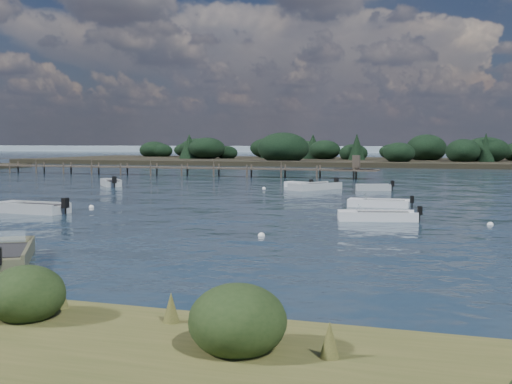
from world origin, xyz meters
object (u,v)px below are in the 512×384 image
(jetty, at_px, (154,167))
(tender_far_grey, at_px, (111,184))
(dinghy_extra_a, at_px, (315,188))
(tender_far_white, at_px, (299,186))
(dinghy_mid_white_a, at_px, (377,218))
(dinghy_mid_white_b, at_px, (378,205))
(dinghy_near_olive, at_px, (6,257))
(dinghy_mid_grey, at_px, (31,210))
(tender_far_grey_b, at_px, (373,189))

(jetty, bearing_deg, tender_far_grey, -74.49)
(dinghy_extra_a, height_order, tender_far_white, dinghy_extra_a)
(tender_far_grey, distance_m, jetty, 19.93)
(dinghy_extra_a, distance_m, tender_far_grey, 19.75)
(dinghy_mid_white_a, bearing_deg, dinghy_extra_a, 111.52)
(tender_far_grey, distance_m, dinghy_mid_white_b, 29.52)
(dinghy_near_olive, xyz_separation_m, dinghy_mid_grey, (-9.21, 13.41, 0.01))
(dinghy_extra_a, height_order, dinghy_mid_grey, dinghy_mid_grey)
(dinghy_near_olive, distance_m, dinghy_mid_grey, 16.26)
(dinghy_extra_a, height_order, dinghy_mid_white_a, dinghy_extra_a)
(dinghy_mid_white_b, height_order, jetty, jetty)
(dinghy_mid_grey, distance_m, dinghy_mid_white_a, 20.28)
(dinghy_near_olive, distance_m, dinghy_mid_white_a, 19.48)
(tender_far_grey, relative_size, dinghy_mid_white_a, 0.82)
(tender_far_white, bearing_deg, tender_far_grey, -168.25)
(dinghy_extra_a, relative_size, dinghy_mid_grey, 1.06)
(tender_far_grey, relative_size, tender_far_grey_b, 1.12)
(dinghy_mid_white_b, distance_m, dinghy_mid_grey, 21.69)
(dinghy_extra_a, bearing_deg, tender_far_grey_b, 5.51)
(dinghy_extra_a, height_order, jetty, jetty)
(tender_far_grey, height_order, tender_far_grey_b, tender_far_grey)
(dinghy_mid_white_a, relative_size, jetty, 0.07)
(dinghy_mid_grey, height_order, jetty, jetty)
(dinghy_near_olive, relative_size, tender_far_grey_b, 1.42)
(dinghy_mid_white_b, bearing_deg, tender_far_grey, 156.19)
(jetty, bearing_deg, tender_far_grey_b, -29.69)
(dinghy_mid_grey, relative_size, dinghy_mid_white_a, 1.09)
(tender_far_white, height_order, tender_far_grey_b, tender_far_grey_b)
(dinghy_mid_grey, xyz_separation_m, jetty, (-13.11, 41.16, 0.82))
(dinghy_mid_white_b, distance_m, dinghy_mid_white_a, 7.36)
(dinghy_near_olive, xyz_separation_m, dinghy_extra_a, (2.70, 36.93, 0.01))
(dinghy_mid_grey, bearing_deg, dinghy_mid_white_a, 7.79)
(tender_far_grey_b, bearing_deg, jetty, 150.31)
(dinghy_extra_a, bearing_deg, dinghy_mid_white_a, -68.48)
(dinghy_mid_grey, bearing_deg, dinghy_extra_a, 63.15)
(dinghy_extra_a, relative_size, tender_far_grey, 1.40)
(tender_far_white, relative_size, dinghy_mid_white_a, 0.66)
(dinghy_mid_white_b, distance_m, tender_far_white, 18.18)
(dinghy_near_olive, bearing_deg, jetty, 112.24)
(dinghy_extra_a, bearing_deg, dinghy_mid_white_b, -61.48)
(tender_far_white, bearing_deg, jetty, 145.95)
(dinghy_extra_a, xyz_separation_m, tender_far_grey_b, (5.07, 0.49, -0.00))
(dinghy_mid_white_b, relative_size, tender_far_grey_b, 1.27)
(tender_far_white, distance_m, jetty, 27.73)
(dinghy_mid_white_b, bearing_deg, tender_far_white, 121.00)
(tender_far_white, distance_m, tender_far_grey_b, 7.30)
(tender_far_grey, height_order, dinghy_mid_grey, tender_far_grey)
(dinghy_extra_a, distance_m, dinghy_mid_white_b, 15.32)
(dinghy_mid_white_b, bearing_deg, dinghy_near_olive, -113.11)
(dinghy_extra_a, height_order, dinghy_mid_white_b, dinghy_extra_a)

